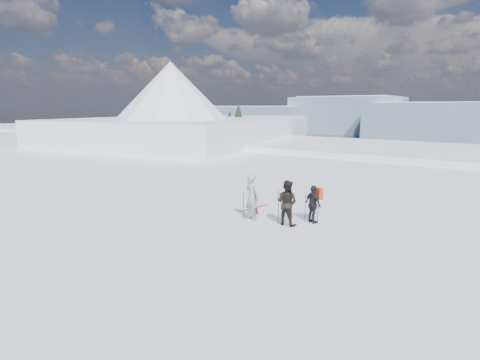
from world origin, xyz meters
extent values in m
plane|color=white|center=(0.00, 60.00, -17.50)|extent=(220.00, 208.01, 71.62)
cube|color=white|center=(0.00, 30.00, -6.50)|extent=(180.00, 16.00, 14.00)
cube|color=slate|center=(-280.00, 440.00, -13.00)|extent=(150.00, 80.00, 34.00)
cube|color=white|center=(-280.00, 440.00, 1.00)|extent=(127.50, 70.00, 8.00)
cube|color=slate|center=(-160.00, 470.00, -7.00)|extent=(130.00, 80.00, 46.00)
cube|color=white|center=(-160.00, 470.00, 13.00)|extent=(110.50, 70.00, 8.00)
cube|color=slate|center=(-40.00, 440.00, -11.00)|extent=(160.00, 80.00, 38.00)
cube|color=white|center=(-40.00, 440.00, 5.00)|extent=(136.00, 70.00, 8.00)
cube|color=white|center=(-28.00, 28.00, -5.00)|extent=(29.19, 35.68, 16.00)
cone|color=white|center=(-25.00, 22.00, 5.00)|extent=(18.00, 18.00, 9.00)
cone|color=white|center=(-33.00, 32.00, 1.00)|extent=(16.00, 16.00, 8.00)
cube|color=#2D2B28|center=(-22.00, 36.00, -9.00)|extent=(21.55, 17.87, 14.25)
cone|color=black|center=(-18.00, 32.00, -3.00)|extent=(5.60, 5.60, 10.00)
cone|color=black|center=(-20.00, 30.00, -2.50)|extent=(6.16, 6.16, 11.00)
cone|color=black|center=(-25.00, 31.00, -2.50)|extent=(6.16, 6.16, 11.00)
cone|color=black|center=(-27.00, 36.00, -2.00)|extent=(6.72, 6.72, 12.00)
cone|color=black|center=(-24.00, 34.00, -1.50)|extent=(7.28, 7.28, 13.00)
cone|color=black|center=(-22.00, 28.00, -3.50)|extent=(5.04, 5.04, 9.00)
cone|color=black|center=(-19.00, 35.00, -3.00)|extent=(5.60, 5.60, 10.00)
imported|color=#8E969B|center=(-1.24, 2.59, 0.96)|extent=(0.80, 0.64, 1.92)
imported|color=black|center=(0.20, 2.82, 0.88)|extent=(0.86, 0.68, 1.76)
imported|color=black|center=(0.94, 3.62, 0.76)|extent=(0.95, 0.75, 1.51)
cube|color=#B82C11|center=(1.07, 3.84, 1.73)|extent=(0.37, 0.32, 0.43)
cylinder|color=black|center=(-1.57, 2.47, 0.57)|extent=(0.02, 0.02, 1.14)
cylinder|color=black|center=(-1.01, 2.47, 0.62)|extent=(0.02, 0.02, 1.24)
cylinder|color=black|center=(-0.13, 2.78, 0.68)|extent=(0.02, 0.02, 1.36)
cylinder|color=black|center=(0.47, 2.74, 0.63)|extent=(0.02, 0.02, 1.26)
cylinder|color=black|center=(0.68, 3.48, 0.58)|extent=(0.02, 0.02, 1.15)
cylinder|color=black|center=(1.18, 3.58, 0.62)|extent=(0.02, 0.02, 1.23)
cube|color=black|center=(-2.12, 4.09, 0.01)|extent=(0.50, 1.67, 0.03)
cube|color=black|center=(-1.98, 4.09, 0.01)|extent=(1.03, 1.46, 0.03)
camera|label=1|loc=(6.69, -9.61, 4.52)|focal=28.00mm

